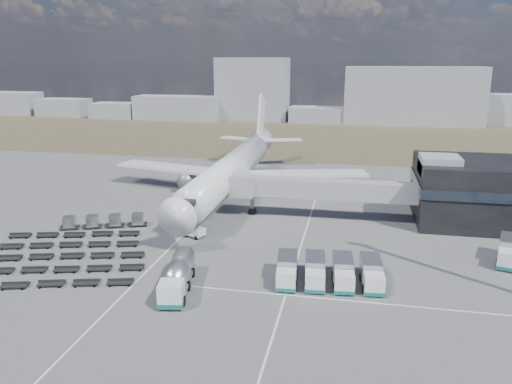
# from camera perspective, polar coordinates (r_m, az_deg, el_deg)

# --- Properties ---
(ground) EXTENTS (420.00, 420.00, 0.00)m
(ground) POSITION_cam_1_polar(r_m,az_deg,el_deg) (68.28, -9.14, -7.36)
(ground) COLOR #565659
(ground) RESTS_ON ground
(grass_strip) EXTENTS (420.00, 90.00, 0.01)m
(grass_strip) POSITION_cam_1_polar(r_m,az_deg,el_deg) (172.38, 3.67, 6.50)
(grass_strip) COLOR brown
(grass_strip) RESTS_ON ground
(lane_markings) EXTENTS (47.12, 110.00, 0.01)m
(lane_markings) POSITION_cam_1_polar(r_m,az_deg,el_deg) (68.36, -0.50, -7.13)
(lane_markings) COLOR silver
(lane_markings) RESTS_ON ground
(jet_bridge) EXTENTS (30.30, 3.80, 7.05)m
(jet_bridge) POSITION_cam_1_polar(r_m,az_deg,el_deg) (82.31, 6.18, 0.38)
(jet_bridge) COLOR #939399
(jet_bridge) RESTS_ON ground
(airliner) EXTENTS (51.59, 64.53, 17.62)m
(airliner) POSITION_cam_1_polar(r_m,az_deg,el_deg) (96.31, -2.60, 2.78)
(airliner) COLOR white
(airliner) RESTS_ON ground
(skyline) EXTENTS (279.02, 22.68, 25.71)m
(skyline) POSITION_cam_1_polar(r_m,az_deg,el_deg) (208.16, 8.55, 10.22)
(skyline) COLOR #9395A0
(skyline) RESTS_ON ground
(fuel_tanker) EXTENTS (4.55, 10.97, 3.45)m
(fuel_tanker) POSITION_cam_1_polar(r_m,az_deg,el_deg) (58.59, -8.95, -9.45)
(fuel_tanker) COLOR white
(fuel_tanker) RESTS_ON ground
(pushback_tug) EXTENTS (3.68, 2.90, 1.46)m
(pushback_tug) POSITION_cam_1_polar(r_m,az_deg,el_deg) (75.07, -7.11, -4.57)
(pushback_tug) COLOR white
(pushback_tug) RESTS_ON ground
(catering_truck) EXTENTS (3.89, 7.35, 3.21)m
(catering_truck) POSITION_cam_1_polar(r_m,az_deg,el_deg) (100.66, 3.97, 1.17)
(catering_truck) COLOR white
(catering_truck) RESTS_ON ground
(service_trucks_near) EXTENTS (12.83, 7.87, 2.72)m
(service_trucks_near) POSITION_cam_1_polar(r_m,az_deg,el_deg) (60.20, 8.33, -8.98)
(service_trucks_near) COLOR white
(service_trucks_near) RESTS_ON ground
(uld_row) EXTENTS (13.03, 6.12, 1.83)m
(uld_row) POSITION_cam_1_polar(r_m,az_deg,el_deg) (81.87, -16.99, -3.18)
(uld_row) COLOR black
(uld_row) RESTS_ON ground
(baggage_dollies) EXTENTS (26.16, 23.54, 0.72)m
(baggage_dollies) POSITION_cam_1_polar(r_m,az_deg,el_deg) (71.65, -21.93, -6.90)
(baggage_dollies) COLOR black
(baggage_dollies) RESTS_ON ground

